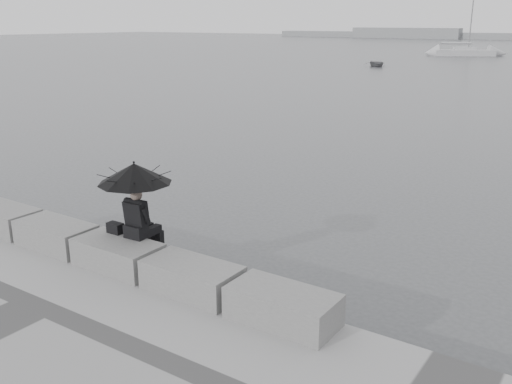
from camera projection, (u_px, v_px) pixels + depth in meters
The scene contains 10 objects.
ground at pixel (139, 284), 10.60m from camera, with size 360.00×360.00×0.00m, color #404245.
stone_block_far_left at pixel (4, 219), 11.85m from camera, with size 1.60×0.80×0.50m, color slate.
stone_block_left at pixel (56, 235), 10.94m from camera, with size 1.60×0.80×0.50m, color slate.
stone_block_centre at pixel (118, 255), 10.03m from camera, with size 1.60×0.80×0.50m, color slate.
stone_block_right at pixel (192, 278), 9.12m from camera, with size 1.60×0.80×0.50m, color slate.
stone_block_far_right at pixel (283, 307), 8.21m from camera, with size 1.60×0.80×0.50m, color slate.
seated_person at pixel (135, 181), 9.87m from camera, with size 1.29×1.29×1.39m.
bag at pixel (115, 228), 10.33m from camera, with size 0.30×0.17×0.19m, color black.
sailboat_left at pixel (464, 52), 79.12m from camera, with size 8.18×5.78×12.90m.
dinghy at pixel (376, 64), 61.11m from camera, with size 3.38×1.43×0.57m, color gray.
Camera 1 is at (7.21, -6.79, 4.70)m, focal length 40.00 mm.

